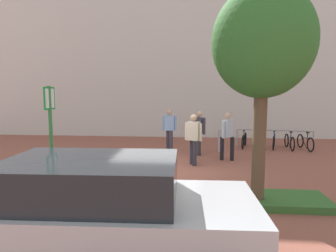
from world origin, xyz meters
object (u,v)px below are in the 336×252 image
parking_sign_post (51,126)px  bike_at_sign (60,180)px  person_casual_tan (227,133)px  car_silver_sedan (102,213)px  person_shirt_blue (193,136)px  bollard_steel (220,141)px  person_shirt_white (169,127)px  bike_rack_cluster (274,140)px  tree_sidewalk (263,44)px  person_suited_dark (199,130)px

parking_sign_post → bike_at_sign: size_ratio=1.58×
person_casual_tan → car_silver_sedan: 7.06m
parking_sign_post → person_casual_tan: 6.11m
person_shirt_blue → car_silver_sedan: person_shirt_blue is taller
person_casual_tan → car_silver_sedan: person_casual_tan is taller
bollard_steel → car_silver_sedan: 8.46m
parking_sign_post → bollard_steel: 7.21m
person_shirt_white → person_shirt_blue: same height
bollard_steel → person_shirt_white: (-2.09, 0.12, 0.53)m
person_casual_tan → bike_rack_cluster: bearing=46.6°
person_casual_tan → person_shirt_blue: same height
bike_at_sign → parking_sign_post: bearing=-112.1°
parking_sign_post → car_silver_sedan: parking_sign_post is taller
bike_rack_cluster → bollard_steel: 2.58m
tree_sidewalk → bike_rack_cluster: tree_sidewalk is taller
tree_sidewalk → bollard_steel: tree_sidewalk is taller
parking_sign_post → person_shirt_white: bearing=68.3°
tree_sidewalk → bike_rack_cluster: 7.63m
tree_sidewalk → person_casual_tan: 4.89m
bollard_steel → person_shirt_blue: person_shirt_blue is taller
bollard_steel → person_shirt_white: 2.16m
person_shirt_blue → bike_at_sign: bearing=-135.9°
person_shirt_white → car_silver_sedan: 8.24m
car_silver_sedan → bollard_steel: bearing=73.6°
tree_sidewalk → person_shirt_white: (-2.40, 5.86, -2.46)m
bike_at_sign → person_shirt_white: bearing=68.3°
car_silver_sedan → tree_sidewalk: bearing=41.4°
bollard_steel → car_silver_sedan: bearing=-106.4°
tree_sidewalk → parking_sign_post: tree_sidewalk is taller
person_casual_tan → car_silver_sedan: size_ratio=0.40×
bollard_steel → car_silver_sedan: (-2.38, -8.11, 0.31)m
person_suited_dark → tree_sidewalk: bearing=-77.0°
parking_sign_post → person_suited_dark: bearing=54.5°
bike_rack_cluster → car_silver_sedan: 10.22m
tree_sidewalk → bollard_steel: bearing=93.1°
person_shirt_blue → person_shirt_white: bearing=112.5°
bike_at_sign → bollard_steel: 6.91m
bike_rack_cluster → person_suited_dark: size_ratio=1.85×
tree_sidewalk → person_casual_tan: (-0.18, 4.23, -2.46)m
person_suited_dark → person_shirt_white: bearing=147.2°
parking_sign_post → person_shirt_blue: 4.71m
person_shirt_blue → person_suited_dark: same height
parking_sign_post → person_casual_tan: bearing=42.3°
bike_at_sign → car_silver_sedan: size_ratio=0.38×
parking_sign_post → person_shirt_blue: size_ratio=1.51×
bollard_steel → car_silver_sedan: car_silver_sedan is taller
bike_at_sign → bollard_steel: bollard_steel is taller
bike_rack_cluster → car_silver_sedan: size_ratio=0.73×
tree_sidewalk → bike_at_sign: 5.56m
person_shirt_white → person_suited_dark: bearing=-32.8°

